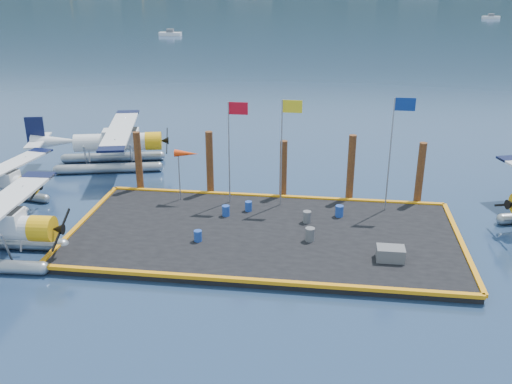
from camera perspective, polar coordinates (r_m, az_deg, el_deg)
ground at (r=30.14m, az=0.84°, el=-4.71°), size 4000.00×4000.00×0.00m
dock at (r=30.05m, az=0.84°, el=-4.37°), size 20.00×10.00×0.40m
dock_bumpers at (r=29.93m, az=0.85°, el=-3.87°), size 20.25×10.25×0.18m
seaplane_c at (r=41.53m, az=-13.87°, el=4.62°), size 9.85×10.67×3.78m
drum_0 at (r=31.80m, az=-3.03°, el=-1.88°), size 0.42×0.42×0.60m
drum_1 at (r=29.05m, az=5.41°, el=-4.24°), size 0.49×0.49×0.69m
drum_2 at (r=31.07m, az=5.12°, el=-2.49°), size 0.45×0.45×0.64m
drum_3 at (r=29.06m, az=-5.83°, el=-4.38°), size 0.41×0.41×0.57m
drum_4 at (r=32.00m, az=8.33°, el=-1.90°), size 0.45×0.45×0.64m
drum_5 at (r=32.39m, az=-0.76°, el=-1.43°), size 0.40×0.40×0.56m
crate at (r=27.85m, az=13.30°, el=-6.02°), size 1.31×0.87×0.66m
flagpole_red at (r=32.37m, az=-2.38°, el=5.52°), size 1.14×0.08×6.00m
flagpole_yellow at (r=31.97m, az=2.94°, el=5.52°), size 1.14×0.08×6.20m
flagpole_blue at (r=32.04m, az=13.74°, el=5.28°), size 1.14×0.08×6.50m
windsock at (r=33.27m, az=-7.00°, el=3.73°), size 1.40×0.44×3.12m
piling_0 at (r=36.09m, az=-11.65°, el=2.82°), size 0.44×0.44×4.00m
piling_1 at (r=34.87m, az=-4.64°, el=2.72°), size 0.44×0.44×4.20m
piling_2 at (r=34.31m, az=2.75°, el=2.09°), size 0.44×0.44×3.80m
piling_3 at (r=34.16m, az=9.46°, el=2.16°), size 0.44×0.44×4.30m
piling_4 at (r=34.60m, az=16.07°, el=1.58°), size 0.44×0.44×4.00m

